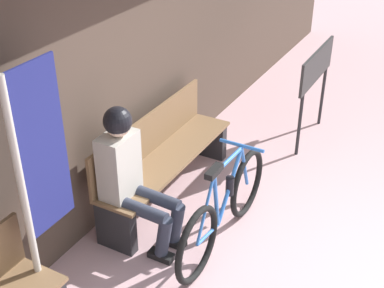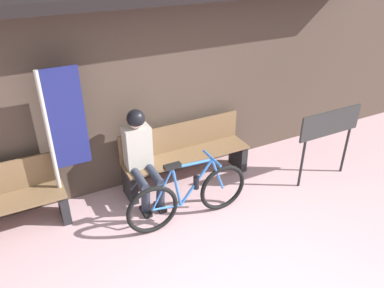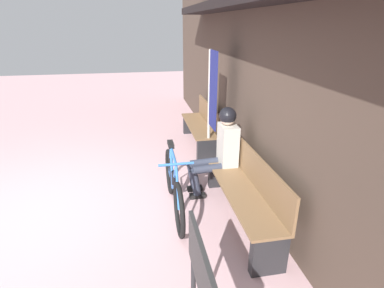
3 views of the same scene
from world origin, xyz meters
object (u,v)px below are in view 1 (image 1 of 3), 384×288
(person_seated, at_px, (130,170))
(signboard, at_px, (316,72))
(park_bench_near, at_px, (163,159))
(banner_pole, at_px, (37,170))
(bicycle, at_px, (224,209))

(person_seated, height_order, signboard, person_seated)
(park_bench_near, relative_size, banner_pole, 0.96)
(banner_pole, bearing_deg, park_bench_near, 1.33)
(banner_pole, height_order, signboard, banner_pole)
(bicycle, xyz_separation_m, banner_pole, (-1.21, 0.78, 0.83))
(person_seated, distance_m, signboard, 2.57)
(park_bench_near, height_order, signboard, signboard)
(banner_pole, xyz_separation_m, signboard, (3.32, -0.85, -0.37))
(park_bench_near, relative_size, signboard, 1.69)
(park_bench_near, distance_m, banner_pole, 1.75)
(bicycle, height_order, banner_pole, banner_pole)
(bicycle, bearing_deg, park_bench_near, 66.31)
(banner_pole, bearing_deg, signboard, -14.29)
(bicycle, xyz_separation_m, signboard, (2.11, -0.07, 0.47))
(signboard, bearing_deg, banner_pole, 165.71)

